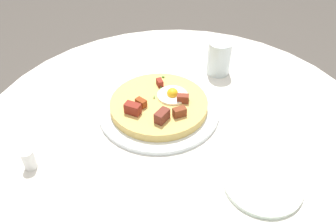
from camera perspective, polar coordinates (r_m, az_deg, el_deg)
name	(u,v)px	position (r m, az deg, el deg)	size (l,w,h in m)	color
dining_table	(177,169)	(0.98, 1.44, -9.50)	(1.01, 1.01, 0.73)	silver
pizza_plate	(159,110)	(0.89, -1.56, 0.37)	(0.31, 0.31, 0.01)	white
breakfast_pizza	(159,104)	(0.88, -1.50, 1.27)	(0.25, 0.25, 0.05)	#D8B460
bread_plate	(262,184)	(0.75, 15.39, -11.54)	(0.16, 0.16, 0.01)	silver
water_glass	(219,58)	(1.02, 8.51, 8.92)	(0.07, 0.07, 0.10)	silver
salt_shaker	(29,159)	(0.80, -22.16, -7.32)	(0.03, 0.03, 0.05)	white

